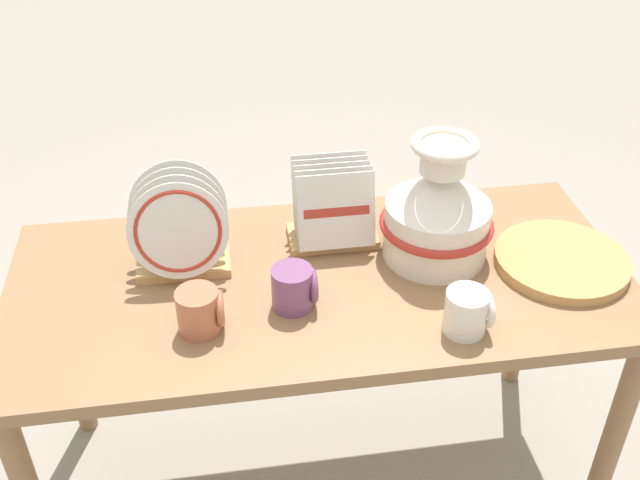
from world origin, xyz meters
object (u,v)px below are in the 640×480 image
object	(u,v)px
ceramic_vase	(438,211)
wicker_charger_stack	(561,261)
dish_rack_round_plates	(180,232)
mug_cream_glaze	(468,312)
mug_plum_glaze	(295,288)
dish_rack_square_plates	(333,212)
mug_terracotta_glaze	(201,311)

from	to	relation	value
ceramic_vase	wicker_charger_stack	xyz separation A→B (m)	(0.30, -0.09, -0.12)
dish_rack_round_plates	mug_cream_glaze	size ratio (longest dim) A/B	2.46
mug_plum_glaze	dish_rack_square_plates	bearing A→B (deg)	62.42
ceramic_vase	wicker_charger_stack	bearing A→B (deg)	-17.24
ceramic_vase	mug_cream_glaze	size ratio (longest dim) A/B	3.12
mug_cream_glaze	mug_terracotta_glaze	size ratio (longest dim) A/B	1.00
mug_plum_glaze	wicker_charger_stack	bearing A→B (deg)	4.51
ceramic_vase	mug_cream_glaze	bearing A→B (deg)	-91.27
dish_rack_round_plates	dish_rack_square_plates	size ratio (longest dim) A/B	1.13
mug_terracotta_glaze	mug_plum_glaze	bearing A→B (deg)	12.82
dish_rack_round_plates	wicker_charger_stack	world-z (taller)	dish_rack_round_plates
dish_rack_square_plates	mug_cream_glaze	distance (m)	0.45
mug_plum_glaze	mug_terracotta_glaze	size ratio (longest dim) A/B	1.00
dish_rack_round_plates	dish_rack_square_plates	distance (m)	0.39
ceramic_vase	dish_rack_round_plates	bearing A→B (deg)	176.83
dish_rack_square_plates	mug_cream_glaze	bearing A→B (deg)	-58.73
mug_cream_glaze	ceramic_vase	bearing A→B (deg)	88.73
dish_rack_square_plates	ceramic_vase	bearing A→B (deg)	-22.80
dish_rack_square_plates	wicker_charger_stack	size ratio (longest dim) A/B	0.69
dish_rack_round_plates	wicker_charger_stack	size ratio (longest dim) A/B	0.78
ceramic_vase	dish_rack_square_plates	size ratio (longest dim) A/B	1.43
dish_rack_square_plates	wicker_charger_stack	xyz separation A→B (m)	(0.54, -0.19, -0.07)
ceramic_vase	dish_rack_round_plates	xyz separation A→B (m)	(-0.62, 0.03, -0.02)
wicker_charger_stack	mug_cream_glaze	world-z (taller)	mug_cream_glaze
mug_cream_glaze	mug_terracotta_glaze	world-z (taller)	same
dish_rack_round_plates	dish_rack_square_plates	xyz separation A→B (m)	(0.38, 0.07, -0.02)
wicker_charger_stack	mug_terracotta_glaze	world-z (taller)	mug_terracotta_glaze
wicker_charger_stack	mug_cream_glaze	distance (m)	0.36
mug_plum_glaze	mug_terracotta_glaze	distance (m)	0.22
wicker_charger_stack	mug_terracotta_glaze	distance (m)	0.88
dish_rack_round_plates	ceramic_vase	bearing A→B (deg)	-3.17
wicker_charger_stack	mug_plum_glaze	distance (m)	0.67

